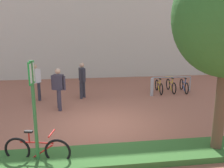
{
  "coord_description": "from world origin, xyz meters",
  "views": [
    {
      "loc": [
        -0.82,
        -7.58,
        3.23
      ],
      "look_at": [
        0.39,
        1.18,
        1.18
      ],
      "focal_mm": 37.55,
      "sensor_mm": 36.0,
      "label": 1
    }
  ],
  "objects_px": {
    "bike_rack_cluster": "(171,86)",
    "person_shirt_white": "(35,80)",
    "person_suited_navy": "(58,86)",
    "bollard_steel": "(152,87)",
    "bike_at_sign": "(37,150)",
    "person_suited_dark": "(82,78)",
    "parking_sign_post": "(34,99)"
  },
  "relations": [
    {
      "from": "parking_sign_post",
      "to": "person_shirt_white",
      "type": "distance_m",
      "value": 5.67
    },
    {
      "from": "bike_at_sign",
      "to": "person_shirt_white",
      "type": "relative_size",
      "value": 0.96
    },
    {
      "from": "bike_rack_cluster",
      "to": "bollard_steel",
      "type": "height_order",
      "value": "bollard_steel"
    },
    {
      "from": "bike_at_sign",
      "to": "person_suited_navy",
      "type": "height_order",
      "value": "person_suited_navy"
    },
    {
      "from": "person_shirt_white",
      "to": "person_suited_dark",
      "type": "xyz_separation_m",
      "value": [
        2.14,
        0.12,
        0.0
      ]
    },
    {
      "from": "bike_at_sign",
      "to": "bike_rack_cluster",
      "type": "bearing_deg",
      "value": 46.02
    },
    {
      "from": "bollard_steel",
      "to": "bike_rack_cluster",
      "type": "bearing_deg",
      "value": 24.95
    },
    {
      "from": "person_shirt_white",
      "to": "person_suited_navy",
      "type": "bearing_deg",
      "value": -50.93
    },
    {
      "from": "bollard_steel",
      "to": "person_suited_dark",
      "type": "height_order",
      "value": "person_suited_dark"
    },
    {
      "from": "parking_sign_post",
      "to": "person_shirt_white",
      "type": "relative_size",
      "value": 1.49
    },
    {
      "from": "bike_rack_cluster",
      "to": "bollard_steel",
      "type": "relative_size",
      "value": 2.34
    },
    {
      "from": "bike_rack_cluster",
      "to": "person_shirt_white",
      "type": "bearing_deg",
      "value": -174.93
    },
    {
      "from": "bike_rack_cluster",
      "to": "person_suited_navy",
      "type": "bearing_deg",
      "value": -160.17
    },
    {
      "from": "bike_rack_cluster",
      "to": "person_suited_dark",
      "type": "xyz_separation_m",
      "value": [
        -4.67,
        -0.49,
        0.63
      ]
    },
    {
      "from": "bike_at_sign",
      "to": "person_shirt_white",
      "type": "xyz_separation_m",
      "value": [
        -0.96,
        5.47,
        0.63
      ]
    },
    {
      "from": "bike_at_sign",
      "to": "person_suited_dark",
      "type": "height_order",
      "value": "person_suited_dark"
    },
    {
      "from": "parking_sign_post",
      "to": "bike_at_sign",
      "type": "relative_size",
      "value": 1.55
    },
    {
      "from": "person_suited_navy",
      "to": "bollard_steel",
      "type": "bearing_deg",
      "value": 18.32
    },
    {
      "from": "parking_sign_post",
      "to": "person_suited_dark",
      "type": "xyz_separation_m",
      "value": [
        1.17,
        5.66,
        -0.69
      ]
    },
    {
      "from": "bollard_steel",
      "to": "person_shirt_white",
      "type": "bearing_deg",
      "value": -179.73
    },
    {
      "from": "bike_rack_cluster",
      "to": "person_suited_navy",
      "type": "relative_size",
      "value": 1.23
    },
    {
      "from": "bollard_steel",
      "to": "person_shirt_white",
      "type": "relative_size",
      "value": 0.52
    },
    {
      "from": "bollard_steel",
      "to": "person_suited_navy",
      "type": "bearing_deg",
      "value": -161.68
    },
    {
      "from": "parking_sign_post",
      "to": "bollard_steel",
      "type": "distance_m",
      "value": 7.32
    },
    {
      "from": "bollard_steel",
      "to": "person_shirt_white",
      "type": "distance_m",
      "value": 5.6
    },
    {
      "from": "person_suited_navy",
      "to": "bike_rack_cluster",
      "type": "bearing_deg",
      "value": 19.83
    },
    {
      "from": "bike_at_sign",
      "to": "person_suited_dark",
      "type": "bearing_deg",
      "value": 78.03
    },
    {
      "from": "person_suited_dark",
      "to": "person_shirt_white",
      "type": "bearing_deg",
      "value": -176.87
    },
    {
      "from": "person_shirt_white",
      "to": "bike_rack_cluster",
      "type": "bearing_deg",
      "value": 5.07
    },
    {
      "from": "bollard_steel",
      "to": "person_shirt_white",
      "type": "xyz_separation_m",
      "value": [
        -5.57,
        -0.03,
        0.53
      ]
    },
    {
      "from": "person_suited_navy",
      "to": "person_shirt_white",
      "type": "relative_size",
      "value": 1.0
    },
    {
      "from": "person_shirt_white",
      "to": "person_suited_dark",
      "type": "distance_m",
      "value": 2.14
    }
  ]
}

